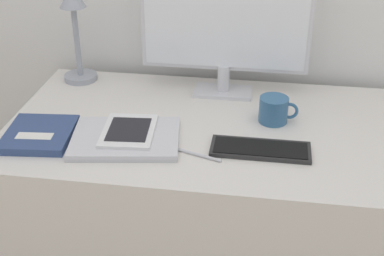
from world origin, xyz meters
name	(u,v)px	position (x,y,z in m)	size (l,w,h in m)	color
desk	(213,219)	(0.00, 0.15, 0.37)	(1.29, 0.71, 0.73)	silver
monitor	(224,25)	(0.00, 0.39, 0.98)	(0.56, 0.11, 0.44)	silver
keyboard	(260,149)	(0.14, 0.02, 0.74)	(0.28, 0.11, 0.01)	#282828
laptop	(126,138)	(-0.25, 0.02, 0.74)	(0.34, 0.28, 0.02)	#BCBCC1
ereader	(129,131)	(-0.24, 0.04, 0.76)	(0.17, 0.21, 0.01)	white
desk_lamp	(75,24)	(-0.53, 0.43, 0.95)	(0.12, 0.12, 0.35)	#999EA8
notebook	(39,134)	(-0.51, 0.00, 0.75)	(0.21, 0.23, 0.02)	#334775
coffee_mug	(274,110)	(0.18, 0.21, 0.78)	(0.12, 0.09, 0.08)	#336089
pen	(198,155)	(-0.03, -0.03, 0.74)	(0.14, 0.05, 0.01)	silver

